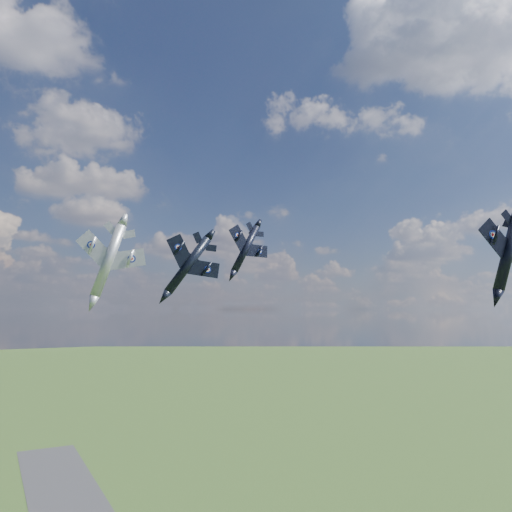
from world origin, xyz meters
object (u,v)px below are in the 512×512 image
jet_lead_navy (188,265)px  jet_high_navy (246,249)px  jet_right_navy (508,252)px  jet_left_silver (108,260)px

jet_lead_navy → jet_high_navy: jet_high_navy is taller
jet_lead_navy → jet_right_navy: jet_right_navy is taller
jet_lead_navy → jet_left_silver: 13.31m
jet_lead_navy → jet_high_navy: bearing=54.6°
jet_right_navy → jet_left_silver: 56.08m
jet_high_navy → jet_lead_navy: bearing=-140.2°
jet_high_navy → jet_left_silver: size_ratio=0.88×
jet_left_silver → jet_high_navy: bearing=30.0°
jet_right_navy → jet_high_navy: size_ratio=1.10×
jet_lead_navy → jet_high_navy: (17.15, 15.96, 4.98)m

